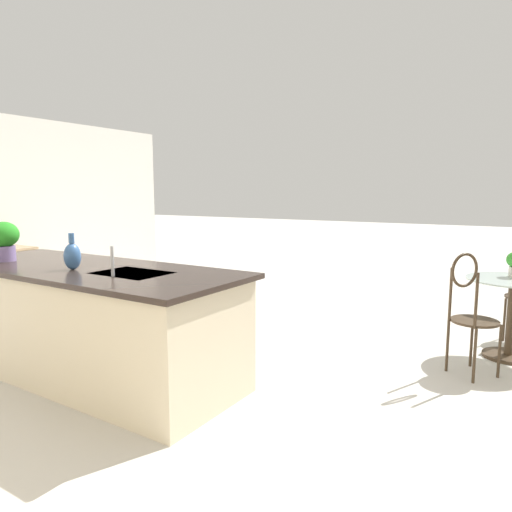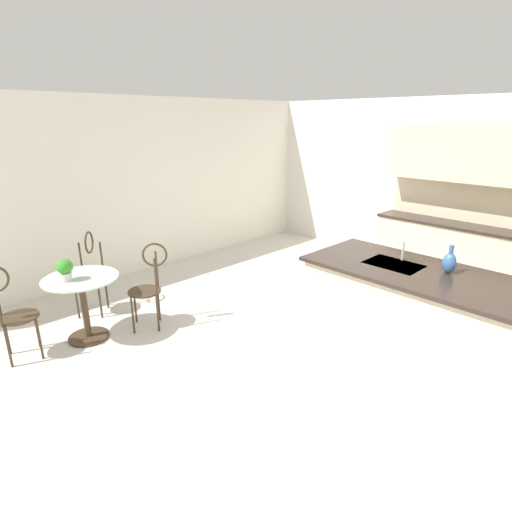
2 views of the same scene
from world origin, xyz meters
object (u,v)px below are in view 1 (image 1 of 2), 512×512
at_px(chair_by_island, 471,309).
at_px(potted_plant_counter_far, 4,239).
at_px(vase_on_counter, 72,256).
at_px(bistro_table, 511,311).

height_order(chair_by_island, potted_plant_counter_far, potted_plant_counter_far).
xyz_separation_m(chair_by_island, vase_on_counter, (2.63, 1.83, 0.46)).
bearing_deg(chair_by_island, potted_plant_counter_far, 27.72).
distance_m(bistro_table, potted_plant_counter_far, 4.60).
xyz_separation_m(potted_plant_counter_far, vase_on_counter, (-0.90, -0.02, -0.09)).
relative_size(bistro_table, vase_on_counter, 2.78).
relative_size(bistro_table, potted_plant_counter_far, 2.30).
bearing_deg(vase_on_counter, potted_plant_counter_far, 1.54).
height_order(potted_plant_counter_far, vase_on_counter, potted_plant_counter_far).
xyz_separation_m(bistro_table, vase_on_counter, (2.89, 2.50, 0.58)).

